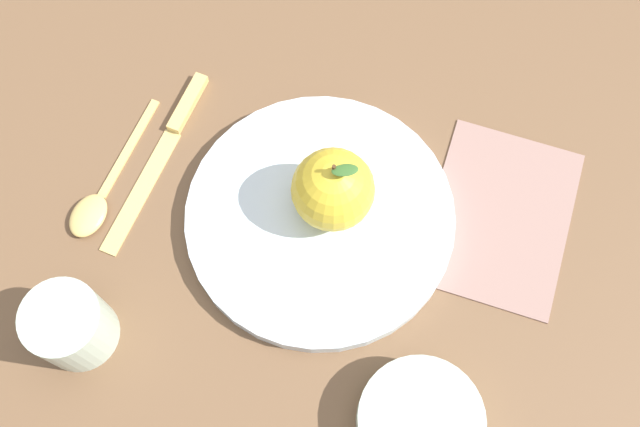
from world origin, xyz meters
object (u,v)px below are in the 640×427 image
at_px(knife, 166,145).
at_px(linen_napkin, 500,216).
at_px(cup, 69,325).
at_px(apple, 334,186).
at_px(spoon, 97,200).
at_px(dinner_plate, 320,217).
at_px(side_bowl, 420,421).

distance_m(knife, linen_napkin, 0.35).
distance_m(cup, linen_napkin, 0.42).
xyz_separation_m(apple, cup, (-0.20, -0.18, -0.02)).
bearing_deg(knife, cup, -93.24).
bearing_deg(linen_napkin, spoon, -167.43).
bearing_deg(dinner_plate, linen_napkin, 16.23).
bearing_deg(side_bowl, spoon, 159.98).
xyz_separation_m(side_bowl, linen_napkin, (0.04, 0.22, -0.02)).
bearing_deg(spoon, linen_napkin, 12.57).
height_order(dinner_plate, apple, apple).
distance_m(dinner_plate, spoon, 0.23).
distance_m(apple, side_bowl, 0.23).
height_order(cup, knife, cup).
height_order(spoon, linen_napkin, spoon).
xyz_separation_m(cup, linen_napkin, (0.36, 0.22, -0.04)).
distance_m(side_bowl, spoon, 0.38).
xyz_separation_m(apple, linen_napkin, (0.16, 0.03, -0.06)).
distance_m(dinner_plate, cup, 0.25).
xyz_separation_m(cup, knife, (0.01, 0.21, -0.04)).
bearing_deg(cup, knife, 86.76).
relative_size(apple, linen_napkin, 0.49).
bearing_deg(cup, side_bowl, 0.13).
relative_size(side_bowl, cup, 1.55).
relative_size(apple, knife, 0.42).
distance_m(apple, knife, 0.20).
relative_size(dinner_plate, apple, 2.92).
bearing_deg(knife, side_bowl, -33.67).
distance_m(dinner_plate, knife, 0.18).
bearing_deg(apple, linen_napkin, 11.87).
xyz_separation_m(knife, spoon, (-0.05, -0.08, 0.00)).
bearing_deg(linen_napkin, side_bowl, -100.09).
bearing_deg(side_bowl, dinner_plate, 128.86).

